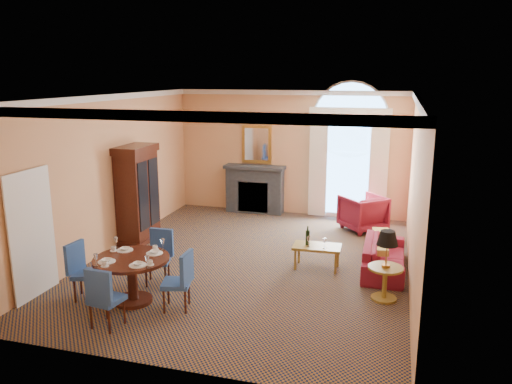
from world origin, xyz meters
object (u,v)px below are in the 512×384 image
(armoire, at_px, (137,195))
(armchair, at_px, (363,213))
(dining_table, at_px, (132,269))
(side_table, at_px, (386,257))
(coffee_table, at_px, (316,247))
(sofa, at_px, (384,256))

(armoire, distance_m, armchair, 5.19)
(dining_table, bearing_deg, side_table, 17.32)
(coffee_table, bearing_deg, dining_table, -141.51)
(dining_table, xyz_separation_m, side_table, (3.89, 1.21, 0.17))
(dining_table, xyz_separation_m, sofa, (3.84, 2.52, -0.29))
(armoire, relative_size, side_table, 1.84)
(coffee_table, bearing_deg, sofa, 10.61)
(armchair, distance_m, side_table, 3.79)
(coffee_table, bearing_deg, armchair, 73.95)
(armchair, bearing_deg, armoire, -17.04)
(sofa, bearing_deg, armoire, 86.73)
(coffee_table, bearing_deg, armoire, 169.72)
(sofa, relative_size, side_table, 1.64)
(armchair, height_order, side_table, side_table)
(dining_table, height_order, sofa, dining_table)
(dining_table, height_order, coffee_table, dining_table)
(armoire, xyz_separation_m, side_table, (5.32, -1.60, -0.28))
(armchair, relative_size, side_table, 0.80)
(sofa, bearing_deg, coffee_table, 102.69)
(sofa, relative_size, coffee_table, 2.07)
(dining_table, bearing_deg, coffee_table, 40.68)
(armoire, xyz_separation_m, armchair, (4.70, 2.13, -0.60))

